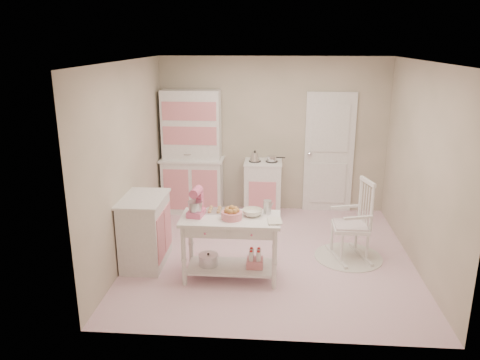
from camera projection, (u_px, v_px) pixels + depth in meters
name	position (u px, v px, depth m)	size (l,w,h in m)	color
room_shell	(272.00, 138.00, 5.97)	(3.84, 3.84, 2.62)	pink
door	(329.00, 153.00, 7.87)	(0.82, 0.05, 2.04)	white
hutch	(192.00, 152.00, 7.83)	(1.06, 0.50, 2.08)	white
stove	(263.00, 188.00, 7.86)	(0.62, 0.57, 0.92)	white
base_cabinet	(145.00, 231.00, 6.10)	(0.54, 0.84, 0.92)	white
lace_rug	(348.00, 257.00, 6.39)	(0.92, 0.92, 0.01)	white
rocking_chair	(351.00, 220.00, 6.23)	(0.48, 0.72, 1.10)	white
work_table	(231.00, 248.00, 5.75)	(1.20, 0.60, 0.80)	white
stand_mixer	(196.00, 203.00, 5.63)	(0.20, 0.28, 0.34)	pink
cookie_tray	(220.00, 211.00, 5.81)	(0.34, 0.24, 0.02)	silver
bread_basket	(232.00, 215.00, 5.57)	(0.25, 0.25, 0.09)	pink
mixing_bowl	(252.00, 212.00, 5.68)	(0.25, 0.25, 0.08)	silver
metal_pitcher	(267.00, 207.00, 5.73)	(0.10, 0.10, 0.17)	silver
recipe_book	(268.00, 221.00, 5.48)	(0.16, 0.22, 0.02)	silver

